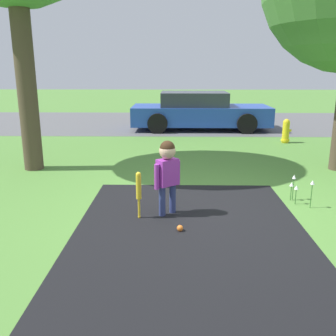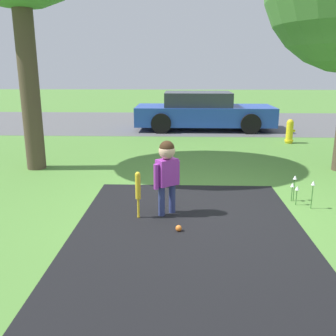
{
  "view_description": "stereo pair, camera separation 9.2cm",
  "coord_description": "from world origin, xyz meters",
  "px_view_note": "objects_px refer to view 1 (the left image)",
  "views": [
    {
      "loc": [
        -0.53,
        -5.11,
        1.95
      ],
      "look_at": [
        -0.63,
        0.1,
        0.55
      ],
      "focal_mm": 40.0,
      "sensor_mm": 36.0,
      "label": 1
    },
    {
      "loc": [
        -0.44,
        -5.11,
        1.95
      ],
      "look_at": [
        -0.63,
        0.1,
        0.55
      ],
      "focal_mm": 40.0,
      "sensor_mm": 36.0,
      "label": 2
    }
  ],
  "objects_px": {
    "child": "(167,167)",
    "parked_car": "(199,112)",
    "baseball_bat": "(139,188)",
    "fire_hydrant": "(286,131)",
    "sports_ball": "(180,228)"
  },
  "relations": [
    {
      "from": "baseball_bat",
      "to": "fire_hydrant",
      "type": "relative_size",
      "value": 1.0
    },
    {
      "from": "sports_ball",
      "to": "baseball_bat",
      "type": "bearing_deg",
      "value": 142.94
    },
    {
      "from": "child",
      "to": "sports_ball",
      "type": "xyz_separation_m",
      "value": [
        0.17,
        -0.56,
        -0.63
      ]
    },
    {
      "from": "baseball_bat",
      "to": "parked_car",
      "type": "bearing_deg",
      "value": 80.62
    },
    {
      "from": "fire_hydrant",
      "to": "parked_car",
      "type": "height_order",
      "value": "parked_car"
    },
    {
      "from": "sports_ball",
      "to": "parked_car",
      "type": "bearing_deg",
      "value": 84.96
    },
    {
      "from": "fire_hydrant",
      "to": "parked_car",
      "type": "relative_size",
      "value": 0.15
    },
    {
      "from": "fire_hydrant",
      "to": "parked_car",
      "type": "bearing_deg",
      "value": 134.47
    },
    {
      "from": "child",
      "to": "baseball_bat",
      "type": "height_order",
      "value": "child"
    },
    {
      "from": "child",
      "to": "parked_car",
      "type": "relative_size",
      "value": 0.23
    },
    {
      "from": "child",
      "to": "sports_ball",
      "type": "relative_size",
      "value": 13.05
    },
    {
      "from": "parked_car",
      "to": "child",
      "type": "bearing_deg",
      "value": -96.7
    },
    {
      "from": "baseball_bat",
      "to": "sports_ball",
      "type": "distance_m",
      "value": 0.78
    },
    {
      "from": "fire_hydrant",
      "to": "parked_car",
      "type": "distance_m",
      "value": 3.13
    },
    {
      "from": "child",
      "to": "fire_hydrant",
      "type": "height_order",
      "value": "child"
    }
  ]
}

